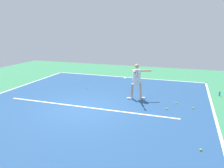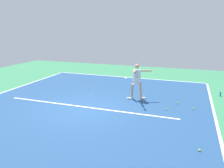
% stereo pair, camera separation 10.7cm
% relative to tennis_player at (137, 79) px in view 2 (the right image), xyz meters
% --- Properties ---
extents(ground_plane, '(22.30, 22.30, 0.00)m').
position_rel_tennis_player_xyz_m(ground_plane, '(1.78, 1.91, -0.97)').
color(ground_plane, '#388456').
extents(court_surface, '(10.35, 12.92, 0.00)m').
position_rel_tennis_player_xyz_m(court_surface, '(1.78, 1.91, -0.97)').
color(court_surface, navy).
rests_on(court_surface, ground_plane).
extents(court_line_baseline_near, '(10.35, 0.10, 0.01)m').
position_rel_tennis_player_xyz_m(court_line_baseline_near, '(1.78, -4.50, -0.97)').
color(court_line_baseline_near, white).
rests_on(court_line_baseline_near, ground_plane).
extents(court_line_sideline_left, '(0.10, 12.92, 0.01)m').
position_rel_tennis_player_xyz_m(court_line_sideline_left, '(-3.35, 1.91, -0.97)').
color(court_line_sideline_left, white).
rests_on(court_line_sideline_left, ground_plane).
extents(court_line_service, '(7.76, 0.10, 0.01)m').
position_rel_tennis_player_xyz_m(court_line_service, '(1.78, 1.78, -0.97)').
color(court_line_service, white).
rests_on(court_line_service, ground_plane).
extents(court_line_centre_mark, '(0.10, 0.30, 0.01)m').
position_rel_tennis_player_xyz_m(court_line_centre_mark, '(1.78, -4.30, -0.97)').
color(court_line_centre_mark, white).
rests_on(court_line_centre_mark, ground_plane).
extents(tennis_player, '(1.08, 1.32, 1.71)m').
position_rel_tennis_player_xyz_m(tennis_player, '(0.00, 0.00, 0.00)').
color(tennis_player, tan).
rests_on(tennis_player, ground_plane).
extents(tennis_ball_near_service_line, '(0.07, 0.07, 0.07)m').
position_rel_tennis_player_xyz_m(tennis_ball_near_service_line, '(-2.73, 3.90, -0.94)').
color(tennis_ball_near_service_line, '#CCE033').
rests_on(tennis_ball_near_service_line, ground_plane).
extents(tennis_ball_far_corner, '(0.07, 0.07, 0.07)m').
position_rel_tennis_player_xyz_m(tennis_ball_far_corner, '(-2.55, 0.50, -0.94)').
color(tennis_ball_far_corner, '#C6E53D').
rests_on(tennis_ball_far_corner, ground_plane).
extents(tennis_ball_centre_court, '(0.07, 0.07, 0.07)m').
position_rel_tennis_player_xyz_m(tennis_ball_centre_court, '(-1.51, 0.95, -0.94)').
color(tennis_ball_centre_court, '#CCE033').
rests_on(tennis_ball_centre_court, ground_plane).
extents(tennis_ball_by_baseline, '(0.07, 0.07, 0.07)m').
position_rel_tennis_player_xyz_m(tennis_ball_by_baseline, '(3.01, -1.01, -0.94)').
color(tennis_ball_by_baseline, yellow).
rests_on(tennis_ball_by_baseline, ground_plane).
extents(tennis_ball_near_player, '(0.07, 0.07, 0.07)m').
position_rel_tennis_player_xyz_m(tennis_ball_near_player, '(-1.85, 0.05, -0.94)').
color(tennis_ball_near_player, '#CCE033').
rests_on(tennis_ball_near_player, ground_plane).
extents(water_bottle, '(0.07, 0.07, 0.22)m').
position_rel_tennis_player_xyz_m(water_bottle, '(-3.82, -1.89, -0.86)').
color(water_bottle, blue).
rests_on(water_bottle, ground_plane).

